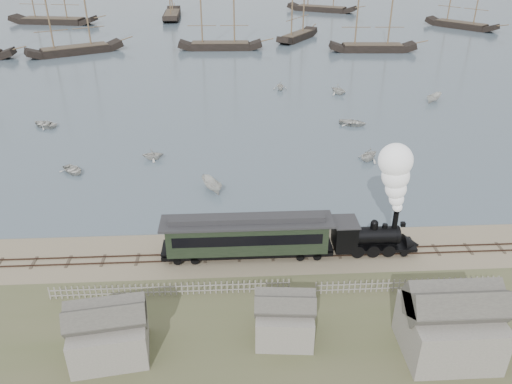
{
  "coord_description": "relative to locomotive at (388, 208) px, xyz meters",
  "views": [
    {
      "loc": [
        -1.47,
        -38.59,
        26.07
      ],
      "look_at": [
        0.84,
        3.59,
        3.5
      ],
      "focal_mm": 35.0,
      "sensor_mm": 36.0,
      "label": 1
    }
  ],
  "objects": [
    {
      "name": "locomotive",
      "position": [
        0.0,
        0.0,
        0.0
      ],
      "size": [
        8.01,
        2.99,
        9.99
      ],
      "color": "black",
      "rests_on": "ground"
    },
    {
      "name": "schooner_4",
      "position": [
        20.26,
        80.52,
        5.46
      ],
      "size": [
        20.13,
        5.69,
        20.0
      ],
      "primitive_type": null,
      "rotation": [
        0.0,
        0.0,
        -0.06
      ],
      "color": "black",
      "rests_on": "harbor_water"
    },
    {
      "name": "harbor_water",
      "position": [
        -11.97,
        172.0,
        -4.57
      ],
      "size": [
        600.0,
        336.0,
        0.06
      ],
      "primitive_type": "cube",
      "color": "#465864",
      "rests_on": "ground"
    },
    {
      "name": "rowboat_4",
      "position": [
        3.75,
        19.61,
        -3.71
      ],
      "size": [
        4.1,
        4.14,
        1.65
      ],
      "primitive_type": "imported",
      "rotation": [
        0.0,
        0.0,
        5.42
      ],
      "color": "silver",
      "rests_on": "harbor_water"
    },
    {
      "name": "picket_fence_east",
      "position": [
        0.53,
        -5.5,
        -4.6
      ],
      "size": [
        15.0,
        0.1,
        1.2
      ],
      "primitive_type": null,
      "color": "gray",
      "rests_on": "ground"
    },
    {
      "name": "shed_mid",
      "position": [
        -9.97,
        -10.0,
        -4.6
      ],
      "size": [
        4.0,
        3.5,
        3.6
      ],
      "primitive_type": null,
      "color": "gray",
      "rests_on": "ground"
    },
    {
      "name": "rowboat_6",
      "position": [
        -40.65,
        34.09,
        -4.12
      ],
      "size": [
        4.55,
        4.94,
        0.84
      ],
      "primitive_type": "imported",
      "rotation": [
        0.0,
        0.0,
        4.17
      ],
      "color": "silver",
      "rests_on": "harbor_water"
    },
    {
      "name": "rowboat_7",
      "position": [
        5.56,
        47.57,
        -3.66
      ],
      "size": [
        4.39,
        4.27,
        1.76
      ],
      "primitive_type": "imported",
      "rotation": [
        0.0,
        0.0,
        0.61
      ],
      "color": "silver",
      "rests_on": "harbor_water"
    },
    {
      "name": "rowboat_1",
      "position": [
        -23.26,
        21.44,
        -3.83
      ],
      "size": [
        2.5,
        2.84,
        1.42
      ],
      "primitive_type": "imported",
      "rotation": [
        0.0,
        0.0,
        1.64
      ],
      "color": "silver",
      "rests_on": "harbor_water"
    },
    {
      "name": "ground",
      "position": [
        -11.97,
        2.0,
        -4.6
      ],
      "size": [
        600.0,
        600.0,
        0.0
      ],
      "primitive_type": "plane",
      "color": "gray",
      "rests_on": "ground"
    },
    {
      "name": "rowboat_2",
      "position": [
        -15.68,
        12.68,
        -3.86
      ],
      "size": [
        3.68,
        2.99,
        1.36
      ],
      "primitive_type": "imported",
      "rotation": [
        0.0,
        0.0,
        3.7
      ],
      "color": "silver",
      "rests_on": "harbor_water"
    },
    {
      "name": "rail_track",
      "position": [
        -11.97,
        0.0,
        -4.56
      ],
      "size": [
        120.0,
        1.8,
        0.16
      ],
      "color": "#3D2A21",
      "rests_on": "ground"
    },
    {
      "name": "picket_fence_west",
      "position": [
        -18.47,
        -5.0,
        -4.6
      ],
      "size": [
        19.0,
        0.1,
        1.2
      ],
      "primitive_type": null,
      "color": "gray",
      "rests_on": "ground"
    },
    {
      "name": "schooner_2",
      "position": [
        -15.33,
        84.6,
        5.46
      ],
      "size": [
        19.86,
        5.13,
        20.0
      ],
      "primitive_type": null,
      "rotation": [
        0.0,
        0.0,
        -0.03
      ],
      "color": "black",
      "rests_on": "harbor_water"
    },
    {
      "name": "passenger_coach",
      "position": [
        -12.21,
        0.0,
        -2.32
      ],
      "size": [
        14.94,
        2.88,
        3.63
      ],
      "color": "black",
      "rests_on": "ground"
    },
    {
      "name": "shed_right",
      "position": [
        1.03,
        -12.0,
        -4.6
      ],
      "size": [
        6.0,
        5.0,
        5.1
      ],
      "primitive_type": null,
      "color": "gray",
      "rests_on": "ground"
    },
    {
      "name": "rowboat_5",
      "position": [
        20.64,
        42.45,
        -3.83
      ],
      "size": [
        3.33,
        3.74,
        1.41
      ],
      "primitive_type": "imported",
      "rotation": [
        0.0,
        0.0,
        2.23
      ],
      "color": "silver",
      "rests_on": "harbor_water"
    },
    {
      "name": "rowboat_8",
      "position": [
        -4.31,
        50.64,
        -3.77
      ],
      "size": [
        3.03,
        2.65,
        1.54
      ],
      "primitive_type": "imported",
      "rotation": [
        0.0,
        0.0,
        3.18
      ],
      "color": "silver",
      "rests_on": "harbor_water"
    },
    {
      "name": "rowboat_0",
      "position": [
        -32.3,
        18.1,
        -4.19
      ],
      "size": [
        4.12,
        4.11,
        0.7
      ],
      "primitive_type": "imported",
      "rotation": [
        0.0,
        0.0,
        0.77
      ],
      "color": "silver",
      "rests_on": "harbor_water"
    },
    {
      "name": "rowboat_3",
      "position": [
        4.63,
        32.2,
        -4.12
      ],
      "size": [
        4.12,
        4.78,
        0.83
      ],
      "primitive_type": "imported",
      "rotation": [
        0.0,
        0.0,
        1.2
      ],
      "color": "silver",
      "rests_on": "harbor_water"
    },
    {
      "name": "shed_left",
      "position": [
        -21.97,
        -11.0,
        -4.6
      ],
      "size": [
        5.0,
        4.0,
        4.1
      ],
      "primitive_type": null,
      "color": "gray",
      "rests_on": "ground"
    },
    {
      "name": "schooner_1",
      "position": [
        -48.55,
        81.86,
        5.46
      ],
      "size": [
        21.25,
        14.43,
        20.0
      ],
      "primitive_type": null,
      "rotation": [
        0.0,
        0.0,
        0.49
      ],
      "color": "black",
      "rests_on": "harbor_water"
    },
    {
      "name": "beached_dinghy",
      "position": [
        -10.97,
        2.79,
        -4.19
      ],
      "size": [
        4.36,
        4.83,
        0.82
      ],
      "primitive_type": "imported",
      "rotation": [
        0.0,
        0.0,
        1.08
      ],
      "color": "silver",
      "rests_on": "ground"
    }
  ]
}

